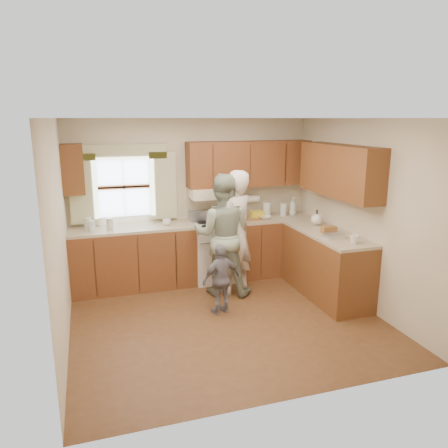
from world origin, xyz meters
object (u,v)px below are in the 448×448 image
object	(u,v)px
woman_left	(235,232)
stove	(216,250)
woman_right	(223,235)
child	(221,279)

from	to	relation	value
woman_left	stove	bearing A→B (deg)	-109.13
woman_right	child	size ratio (longest dim) A/B	1.88
woman_left	woman_right	size ratio (longest dim) A/B	1.02
woman_left	woman_right	bearing A→B (deg)	-29.32
stove	woman_right	xyz separation A→B (m)	(-0.08, -0.59, 0.41)
woman_left	child	world-z (taller)	woman_left
woman_left	child	bearing A→B (deg)	28.83
woman_left	child	distance (m)	0.88
woman_left	woman_right	world-z (taller)	woman_left
woman_left	woman_right	xyz separation A→B (m)	(-0.18, 0.00, -0.02)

